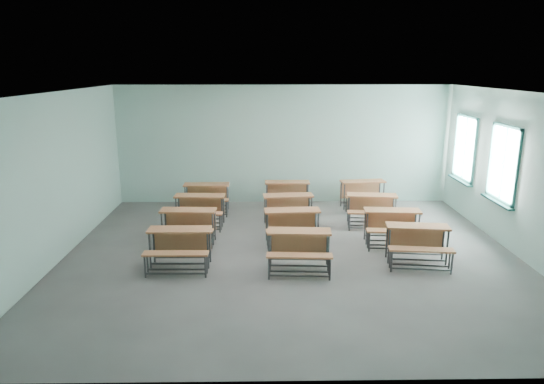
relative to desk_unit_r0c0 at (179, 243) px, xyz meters
The scene contains 13 objects.
room 2.53m from the desk_unit_r0c0, 15.37° to the left, with size 9.04×8.04×3.24m.
desk_unit_r0c0 is the anchor object (origin of this frame).
desk_unit_r0c1 2.23m from the desk_unit_r0c0, ahead, with size 1.21×0.85×0.73m.
desk_unit_r0c2 4.49m from the desk_unit_r0c0, ahead, with size 1.25×0.91×0.73m.
desk_unit_r1c0 1.25m from the desk_unit_r0c0, 91.47° to the left, with size 1.21×0.84×0.73m.
desk_unit_r1c1 2.50m from the desk_unit_r0c0, 29.07° to the left, with size 1.21×0.85×0.73m.
desk_unit_r1c2 4.44m from the desk_unit_r0c0, 15.21° to the left, with size 1.22×0.87×0.73m.
desk_unit_r2c0 2.45m from the desk_unit_r0c0, 88.64° to the left, with size 1.20×0.83×0.73m.
desk_unit_r2c1 3.26m from the desk_unit_r0c0, 48.50° to the left, with size 1.24×0.89×0.73m.
desk_unit_r2c2 4.78m from the desk_unit_r0c0, 30.51° to the left, with size 1.25×0.91×0.73m.
desk_unit_r3c0 3.58m from the desk_unit_r0c0, 88.43° to the left, with size 1.18×0.80×0.73m.
desk_unit_r3c1 4.38m from the desk_unit_r0c0, 60.02° to the left, with size 1.17×0.79×0.73m.
desk_unit_r3c2 5.72m from the desk_unit_r0c0, 42.53° to the left, with size 1.25×0.92×0.73m.
Camera 1 is at (-0.53, -9.05, 3.65)m, focal length 32.00 mm.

